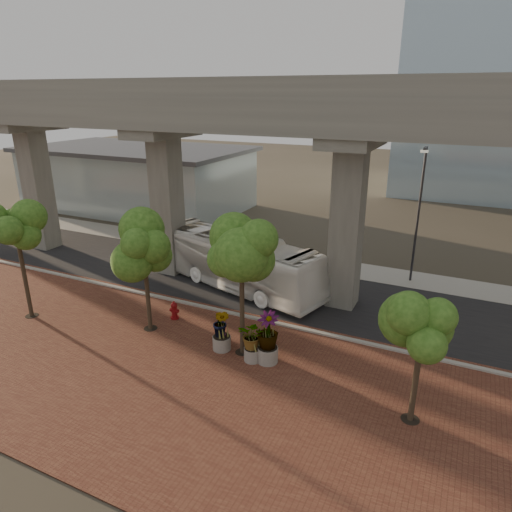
% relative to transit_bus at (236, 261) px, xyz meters
% --- Properties ---
extents(ground, '(160.00, 160.00, 0.00)m').
position_rel_transit_bus_xyz_m(ground, '(0.71, -1.58, -1.70)').
color(ground, '#393429').
rests_on(ground, ground).
extents(brick_plaza, '(70.00, 13.00, 0.06)m').
position_rel_transit_bus_xyz_m(brick_plaza, '(0.71, -9.58, -1.67)').
color(brick_plaza, brown).
rests_on(brick_plaza, ground).
extents(asphalt_road, '(90.00, 8.00, 0.04)m').
position_rel_transit_bus_xyz_m(asphalt_road, '(0.71, 0.42, -1.68)').
color(asphalt_road, black).
rests_on(asphalt_road, ground).
extents(curb_strip, '(70.00, 0.25, 0.16)m').
position_rel_transit_bus_xyz_m(curb_strip, '(0.71, -3.58, -1.62)').
color(curb_strip, '#A09D94').
rests_on(curb_strip, ground).
extents(far_sidewalk, '(90.00, 3.00, 0.06)m').
position_rel_transit_bus_xyz_m(far_sidewalk, '(0.71, 5.92, -1.67)').
color(far_sidewalk, '#A09D94').
rests_on(far_sidewalk, ground).
extents(transit_viaduct, '(72.00, 5.60, 12.40)m').
position_rel_transit_bus_xyz_m(transit_viaduct, '(0.71, 0.42, 5.58)').
color(transit_viaduct, gray).
rests_on(transit_viaduct, ground).
extents(station_pavilion, '(23.00, 13.00, 6.30)m').
position_rel_transit_bus_xyz_m(station_pavilion, '(-19.29, 14.42, 1.52)').
color(station_pavilion, '#A8BAC0').
rests_on(station_pavilion, ground).
extents(transit_bus, '(12.53, 6.17, 3.40)m').
position_rel_transit_bus_xyz_m(transit_bus, '(0.00, 0.00, 0.00)').
color(transit_bus, white).
rests_on(transit_bus, ground).
extents(fire_hydrant, '(0.50, 0.45, 1.01)m').
position_rel_transit_bus_xyz_m(fire_hydrant, '(-0.97, -5.39, -1.16)').
color(fire_hydrant, maroon).
rests_on(fire_hydrant, ground).
extents(planter_front, '(1.79, 1.79, 1.97)m').
position_rel_transit_bus_xyz_m(planter_front, '(4.65, -7.24, -0.45)').
color(planter_front, gray).
rests_on(planter_front, ground).
extents(planter_right, '(2.32, 2.32, 2.48)m').
position_rel_transit_bus_xyz_m(planter_right, '(5.31, -7.06, -0.14)').
color(planter_right, gray).
rests_on(planter_right, ground).
extents(planter_left, '(1.94, 1.94, 2.13)m').
position_rel_transit_bus_xyz_m(planter_left, '(2.90, -7.02, -0.35)').
color(planter_left, gray).
rests_on(planter_left, ground).
extents(street_tree_far_west, '(3.28, 3.28, 6.45)m').
position_rel_transit_bus_xyz_m(street_tree_far_west, '(-8.27, -8.53, 3.29)').
color(street_tree_far_west, '#3F3324').
rests_on(street_tree_far_west, ground).
extents(street_tree_near_west, '(3.41, 3.41, 5.94)m').
position_rel_transit_bus_xyz_m(street_tree_near_west, '(-1.47, -6.86, 2.72)').
color(street_tree_near_west, '#3F3324').
rests_on(street_tree_near_west, ground).
extents(street_tree_near_east, '(3.72, 3.72, 6.57)m').
position_rel_transit_bus_xyz_m(street_tree_near_east, '(3.92, -6.85, 3.21)').
color(street_tree_near_east, '#3F3324').
rests_on(street_tree_near_east, ground).
extents(street_tree_far_east, '(3.01, 3.01, 5.46)m').
position_rel_transit_bus_xyz_m(street_tree_far_east, '(11.77, -8.32, 2.43)').
color(street_tree_far_east, '#3F3324').
rests_on(street_tree_far_east, ground).
extents(streetlamp_west, '(0.37, 1.08, 7.47)m').
position_rel_transit_bus_xyz_m(streetlamp_west, '(-7.39, 4.18, 2.66)').
color(streetlamp_west, '#29292D').
rests_on(streetlamp_west, ground).
extents(streetlamp_east, '(0.43, 1.25, 8.61)m').
position_rel_transit_bus_xyz_m(streetlamp_east, '(9.85, 5.57, 3.32)').
color(streetlamp_east, '#2C2C31').
rests_on(streetlamp_east, ground).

